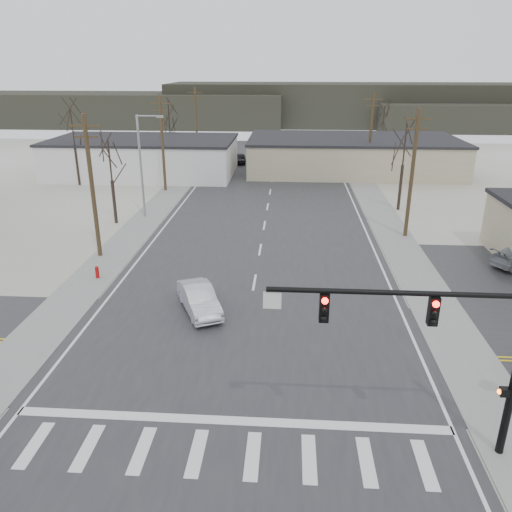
{
  "coord_description": "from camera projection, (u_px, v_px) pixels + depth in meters",
  "views": [
    {
      "loc": [
        2.07,
        -20.9,
        13.04
      ],
      "look_at": [
        0.23,
        6.04,
        2.6
      ],
      "focal_mm": 35.0,
      "sensor_mm": 36.0,
      "label": 1
    }
  ],
  "objects": [
    {
      "name": "tree_right_far",
      "position": [
        384.0,
        121.0,
        69.7
      ],
      "size": [
        3.52,
        3.52,
        7.84
      ],
      "color": "#2F231D",
      "rests_on": "ground"
    },
    {
      "name": "ground",
      "position": [
        243.0,
        350.0,
        24.28
      ],
      "size": [
        140.0,
        140.0,
        0.0
      ],
      "primitive_type": "plane",
      "color": "silver",
      "rests_on": "ground"
    },
    {
      "name": "upole_right_b",
      "position": [
        371.0,
        134.0,
        58.89
      ],
      "size": [
        2.2,
        0.3,
        10.0
      ],
      "color": "#43331F",
      "rests_on": "ground"
    },
    {
      "name": "sedan_crossing",
      "position": [
        199.0,
        299.0,
        27.78
      ],
      "size": [
        3.32,
        4.75,
        1.48
      ],
      "primitive_type": "imported",
      "rotation": [
        0.0,
        0.0,
        0.43
      ],
      "color": "#B0B3BB",
      "rests_on": "main_road"
    },
    {
      "name": "tree_right_mid",
      "position": [
        405.0,
        147.0,
        45.54
      ],
      "size": [
        3.74,
        3.74,
        8.33
      ],
      "color": "#2F231D",
      "rests_on": "ground"
    },
    {
      "name": "cross_road",
      "position": [
        243.0,
        350.0,
        24.27
      ],
      "size": [
        90.0,
        10.0,
        0.04
      ],
      "primitive_type": "cube",
      "color": "#2A2A2D",
      "rests_on": "ground"
    },
    {
      "name": "car_far_a",
      "position": [
        266.0,
        158.0,
        69.04
      ],
      "size": [
        3.06,
        5.91,
        1.64
      ],
      "primitive_type": "imported",
      "rotation": [
        0.0,
        0.0,
        3.0
      ],
      "color": "black",
      "rests_on": "main_road"
    },
    {
      "name": "upole_left_d",
      "position": [
        196.0,
        122.0,
        71.51
      ],
      "size": [
        2.2,
        0.3,
        10.0
      ],
      "color": "#43331F",
      "rests_on": "ground"
    },
    {
      "name": "upole_left_b",
      "position": [
        92.0,
        185.0,
        34.29
      ],
      "size": [
        2.2,
        0.3,
        10.0
      ],
      "color": "#43331F",
      "rests_on": "ground"
    },
    {
      "name": "streetlight_main",
      "position": [
        143.0,
        161.0,
        43.6
      ],
      "size": [
        2.4,
        0.25,
        9.0
      ],
      "color": "gray",
      "rests_on": "ground"
    },
    {
      "name": "building_left_far",
      "position": [
        144.0,
        157.0,
        61.7
      ],
      "size": [
        22.3,
        12.3,
        4.5
      ],
      "color": "silver",
      "rests_on": "ground"
    },
    {
      "name": "car_far_b",
      "position": [
        240.0,
        159.0,
        69.26
      ],
      "size": [
        1.77,
        3.98,
        1.33
      ],
      "primitive_type": "imported",
      "rotation": [
        0.0,
        0.0,
        0.05
      ],
      "color": "black",
      "rests_on": "main_road"
    },
    {
      "name": "tree_left_near",
      "position": [
        110.0,
        163.0,
        41.83
      ],
      "size": [
        3.3,
        3.3,
        7.35
      ],
      "color": "#2F231D",
      "rests_on": "ground"
    },
    {
      "name": "tree_left_mid",
      "position": [
        73.0,
        129.0,
        55.05
      ],
      "size": [
        3.96,
        3.96,
        8.82
      ],
      "color": "#2F231D",
      "rests_on": "ground"
    },
    {
      "name": "traffic_signal_mast",
      "position": [
        464.0,
        337.0,
        16.32
      ],
      "size": [
        8.95,
        0.43,
        7.2
      ],
      "color": "black",
      "rests_on": "ground"
    },
    {
      "name": "upole_right_a",
      "position": [
        412.0,
        172.0,
        38.42
      ],
      "size": [
        2.2,
        0.3,
        10.0
      ],
      "color": "#43331F",
      "rests_on": "ground"
    },
    {
      "name": "sidewalk_right",
      "position": [
        389.0,
        228.0,
        42.21
      ],
      "size": [
        3.0,
        90.0,
        0.06
      ],
      "primitive_type": "cube",
      "color": "gray",
      "rests_on": "ground"
    },
    {
      "name": "main_road",
      "position": [
        261.0,
        245.0,
        38.23
      ],
      "size": [
        18.0,
        110.0,
        0.05
      ],
      "primitive_type": "cube",
      "color": "#2A2A2D",
      "rests_on": "ground"
    },
    {
      "name": "upole_left_c",
      "position": [
        162.0,
        142.0,
        52.9
      ],
      "size": [
        2.2,
        0.3,
        10.0
      ],
      "color": "#43331F",
      "rests_on": "ground"
    },
    {
      "name": "fire_hydrant",
      "position": [
        97.0,
        272.0,
        32.21
      ],
      "size": [
        0.24,
        0.24,
        0.87
      ],
      "color": "#A50C0C",
      "rests_on": "ground"
    },
    {
      "name": "hill_center",
      "position": [
        349.0,
        105.0,
        111.04
      ],
      "size": [
        80.0,
        18.0,
        9.0
      ],
      "primitive_type": "cube",
      "color": "#333026",
      "rests_on": "ground"
    },
    {
      "name": "building_right_far",
      "position": [
        352.0,
        155.0,
        63.81
      ],
      "size": [
        26.3,
        14.3,
        4.3
      ],
      "color": "tan",
      "rests_on": "ground"
    },
    {
      "name": "tree_left_far",
      "position": [
        169.0,
        118.0,
        65.71
      ],
      "size": [
        3.96,
        3.96,
        8.82
      ],
      "color": "#2F231D",
      "rests_on": "ground"
    },
    {
      "name": "hill_left",
      "position": [
        124.0,
        109.0,
        110.85
      ],
      "size": [
        70.0,
        18.0,
        7.0
      ],
      "primitive_type": "cube",
      "color": "#333026",
      "rests_on": "ground"
    },
    {
      "name": "sidewalk_left",
      "position": [
        143.0,
        223.0,
        43.55
      ],
      "size": [
        3.0,
        90.0,
        0.06
      ],
      "primitive_type": "cube",
      "color": "gray",
      "rests_on": "ground"
    }
  ]
}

